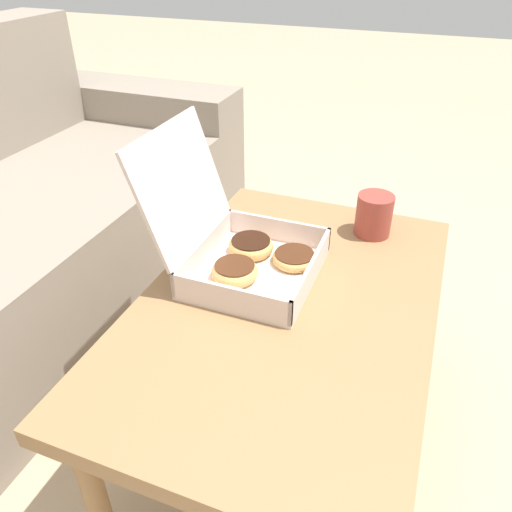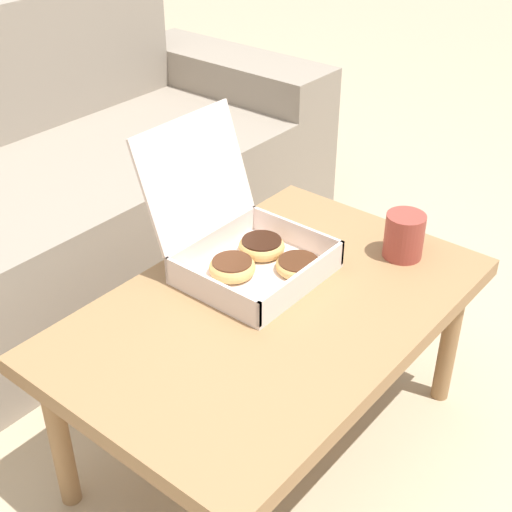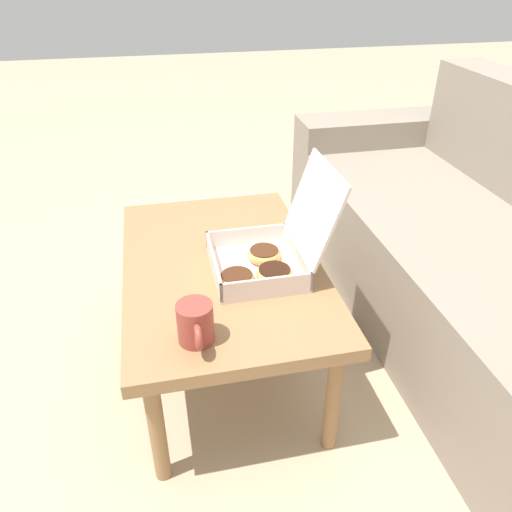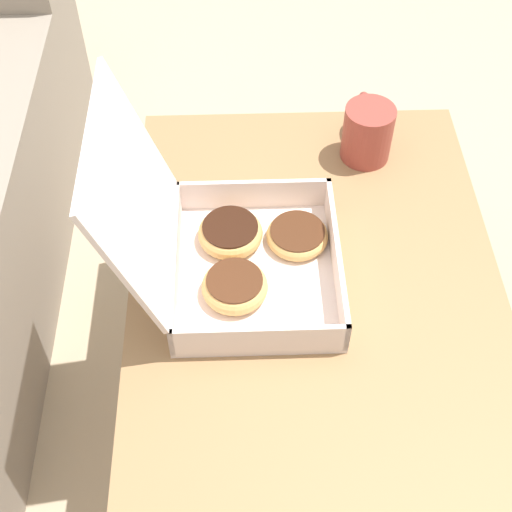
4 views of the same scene
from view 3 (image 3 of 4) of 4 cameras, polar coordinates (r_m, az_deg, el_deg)
name	(u,v)px [view 3 (image 3 of 4)]	position (r m, az deg, el deg)	size (l,w,h in m)	color
ground_plane	(276,353)	(1.84, 2.31, -11.02)	(12.00, 12.00, 0.00)	tan
couch	(491,262)	(1.99, 25.25, -0.59)	(2.12, 0.80, 0.83)	gray
coffee_table	(222,274)	(1.58, -3.91, -2.08)	(0.93, 0.60, 0.42)	#997047
pastry_box	(269,255)	(1.49, 1.52, 0.13)	(0.30, 0.35, 0.32)	silver
coffee_mug	(196,324)	(1.24, -6.92, -7.68)	(0.14, 0.09, 0.11)	#993D33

